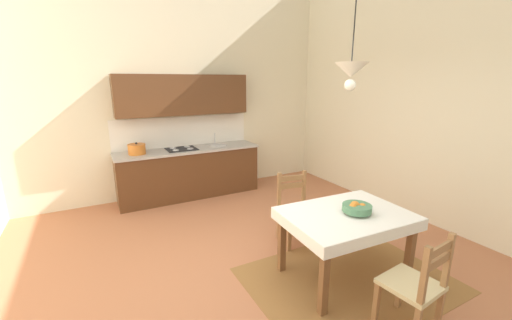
{
  "coord_description": "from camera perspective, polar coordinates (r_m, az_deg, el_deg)",
  "views": [
    {
      "loc": [
        -1.53,
        -2.78,
        2.11
      ],
      "look_at": [
        0.13,
        0.32,
        1.2
      ],
      "focal_mm": 21.83,
      "sensor_mm": 36.0,
      "label": 1
    }
  ],
  "objects": [
    {
      "name": "wall_back",
      "position": [
        6.0,
        -13.79,
        14.04
      ],
      "size": [
        6.24,
        0.12,
        4.21
      ],
      "primitive_type": "cube",
      "color": "beige",
      "rests_on": "ground_plane"
    },
    {
      "name": "pendant_lamp",
      "position": [
        3.19,
        17.02,
        15.33
      ],
      "size": [
        0.32,
        0.32,
        0.81
      ],
      "color": "black"
    },
    {
      "name": "wall_right",
      "position": [
        5.22,
        30.42,
        12.52
      ],
      "size": [
        0.12,
        6.52,
        4.21
      ],
      "primitive_type": "cube",
      "color": "beige",
      "rests_on": "ground_plane"
    },
    {
      "name": "dining_table",
      "position": [
        3.5,
        16.1,
        -11.24
      ],
      "size": [
        1.34,
        1.01,
        0.75
      ],
      "color": "brown",
      "rests_on": "ground_plane"
    },
    {
      "name": "dining_chair_kitchen_side",
      "position": [
        4.19,
        7.24,
        -9.08
      ],
      "size": [
        0.49,
        0.49,
        0.93
      ],
      "color": "#D1BC89",
      "rests_on": "ground_plane"
    },
    {
      "name": "area_rug",
      "position": [
        3.75,
        16.53,
        -20.33
      ],
      "size": [
        2.1,
        1.6,
        0.01
      ],
      "primitive_type": "cube",
      "color": "olive",
      "rests_on": "ground_plane"
    },
    {
      "name": "ground_plane",
      "position": [
        3.84,
        0.61,
        -19.7
      ],
      "size": [
        6.24,
        6.52,
        0.1
      ],
      "primitive_type": "cube",
      "color": "#B7704C"
    },
    {
      "name": "fruit_bowl",
      "position": [
        3.44,
        17.97,
        -8.36
      ],
      "size": [
        0.3,
        0.3,
        0.12
      ],
      "color": "#4C7F5B",
      "rests_on": "dining_table"
    },
    {
      "name": "kitchen_cabinetry",
      "position": [
        5.81,
        -12.41,
        1.7
      ],
      "size": [
        2.55,
        0.63,
        2.2
      ],
      "color": "#56331C",
      "rests_on": "ground_plane"
    },
    {
      "name": "dining_chair_camera_side",
      "position": [
        3.1,
        27.18,
        -19.81
      ],
      "size": [
        0.46,
        0.46,
        0.93
      ],
      "color": "#D1BC89",
      "rests_on": "ground_plane"
    }
  ]
}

